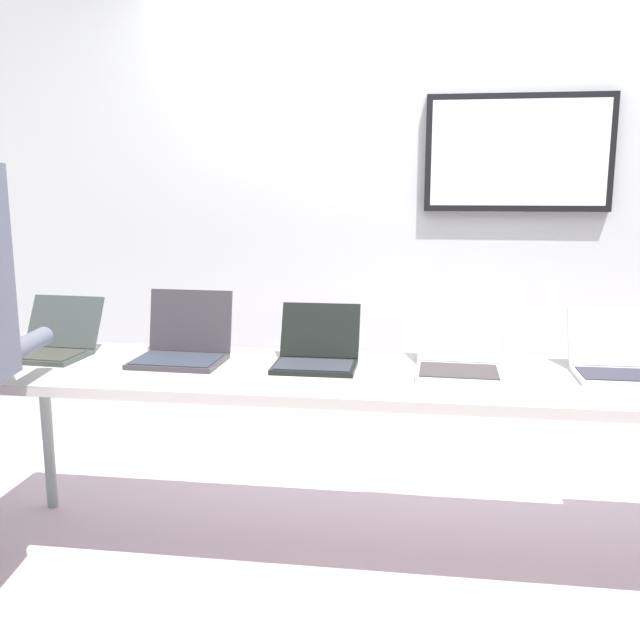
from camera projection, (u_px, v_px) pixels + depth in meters
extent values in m
cube|color=#C3ADB6|center=(370.00, 561.00, 2.85)|extent=(8.00, 8.00, 0.04)
cube|color=silver|center=(389.00, 226.00, 3.70)|extent=(8.00, 0.06, 2.54)
cube|color=black|center=(518.00, 153.00, 3.49)|extent=(0.92, 0.05, 0.57)
cube|color=white|center=(519.00, 153.00, 3.48)|extent=(0.86, 0.02, 0.51)
cube|color=#B6AEA6|center=(373.00, 378.00, 2.70)|extent=(3.22, 0.70, 0.04)
cylinder|color=gray|center=(48.00, 432.00, 3.23)|extent=(0.05, 0.05, 0.73)
cube|color=#353C39|center=(44.00, 356.00, 2.92)|extent=(0.35, 0.26, 0.02)
cube|color=#32332C|center=(42.00, 354.00, 2.91)|extent=(0.32, 0.21, 0.00)
cube|color=#353C39|center=(65.00, 322.00, 3.07)|extent=(0.34, 0.14, 0.21)
cube|color=#324775|center=(65.00, 322.00, 3.07)|extent=(0.31, 0.12, 0.19)
cube|color=#363338|center=(178.00, 361.00, 2.84)|extent=(0.36, 0.28, 0.02)
cube|color=#282E39|center=(177.00, 359.00, 2.82)|extent=(0.34, 0.23, 0.00)
cube|color=#363338|center=(191.00, 321.00, 2.96)|extent=(0.36, 0.07, 0.26)
cube|color=#27573F|center=(191.00, 321.00, 2.97)|extent=(0.33, 0.06, 0.23)
cube|color=black|center=(315.00, 367.00, 2.75)|extent=(0.32, 0.23, 0.02)
cube|color=#292B34|center=(314.00, 365.00, 2.74)|extent=(0.30, 0.18, 0.00)
cube|color=black|center=(320.00, 330.00, 2.89)|extent=(0.32, 0.10, 0.21)
cube|color=silver|center=(320.00, 330.00, 2.89)|extent=(0.30, 0.08, 0.18)
cube|color=#ACB6BA|center=(458.00, 373.00, 2.66)|extent=(0.33, 0.28, 0.02)
cube|color=#352E2F|center=(459.00, 371.00, 2.65)|extent=(0.30, 0.23, 0.00)
cube|color=#ACB6BA|center=(459.00, 330.00, 2.83)|extent=(0.32, 0.14, 0.24)
cube|color=black|center=(459.00, 330.00, 2.83)|extent=(0.29, 0.12, 0.21)
cube|color=#AEADBA|center=(622.00, 377.00, 2.61)|extent=(0.33, 0.23, 0.02)
cube|color=#2B2A35|center=(623.00, 374.00, 2.60)|extent=(0.30, 0.18, 0.00)
cube|color=#AEADBA|center=(612.00, 338.00, 2.75)|extent=(0.33, 0.11, 0.21)
cube|color=black|center=(612.00, 338.00, 2.75)|extent=(0.30, 0.09, 0.18)
cylinder|color=#535766|center=(26.00, 345.00, 2.53)|extent=(0.11, 0.33, 0.07)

